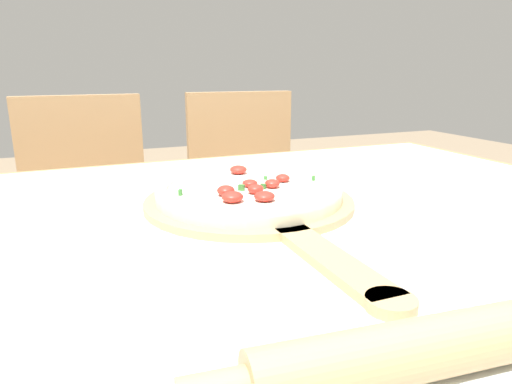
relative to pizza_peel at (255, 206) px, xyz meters
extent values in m
cube|color=#A87F51|center=(0.02, -0.04, -0.03)|extent=(1.40, 1.02, 0.03)
cylinder|color=#A87F51|center=(0.66, 0.42, -0.40)|extent=(0.06, 0.06, 0.71)
cube|color=silver|center=(0.02, -0.04, -0.01)|extent=(1.32, 0.94, 0.00)
cylinder|color=tan|center=(0.00, 0.03, 0.00)|extent=(0.34, 0.34, 0.01)
cube|color=tan|center=(0.00, -0.23, 0.00)|extent=(0.04, 0.22, 0.01)
cylinder|color=tan|center=(0.00, -0.34, 0.00)|extent=(0.05, 0.05, 0.01)
cylinder|color=beige|center=(0.00, 0.03, 0.01)|extent=(0.30, 0.30, 0.02)
torus|color=beige|center=(0.00, 0.03, 0.02)|extent=(0.30, 0.30, 0.02)
cylinder|color=white|center=(0.00, 0.03, 0.02)|extent=(0.26, 0.26, 0.00)
ellipsoid|color=red|center=(0.02, 0.12, 0.03)|extent=(0.03, 0.03, 0.02)
ellipsoid|color=red|center=(-0.01, -0.06, 0.03)|extent=(0.03, 0.03, 0.01)
ellipsoid|color=red|center=(0.07, 0.04, 0.03)|extent=(0.02, 0.02, 0.01)
ellipsoid|color=red|center=(0.00, 0.03, 0.03)|extent=(0.03, 0.03, 0.01)
ellipsoid|color=red|center=(-0.01, -0.01, 0.03)|extent=(0.03, 0.03, 0.01)
ellipsoid|color=red|center=(-0.05, -0.04, 0.03)|extent=(0.03, 0.03, 0.02)
ellipsoid|color=red|center=(0.03, 0.01, 0.03)|extent=(0.02, 0.02, 0.01)
ellipsoid|color=red|center=(-0.05, -0.01, 0.03)|extent=(0.03, 0.03, 0.02)
cube|color=#387533|center=(-0.02, 0.01, 0.03)|extent=(0.01, 0.01, 0.01)
cube|color=#387533|center=(-0.12, 0.02, 0.03)|extent=(0.01, 0.01, 0.01)
cube|color=#387533|center=(0.04, 0.03, 0.03)|extent=(0.01, 0.01, 0.01)
cube|color=#387533|center=(0.02, 0.01, 0.03)|extent=(0.01, 0.01, 0.01)
cube|color=#387533|center=(0.12, 0.03, 0.03)|extent=(0.01, 0.01, 0.01)
cube|color=#387533|center=(0.05, 0.06, 0.03)|extent=(0.01, 0.01, 0.01)
cylinder|color=tan|center=(-0.02, -0.43, 0.02)|extent=(0.32, 0.07, 0.05)
cube|color=tan|center=(-0.23, 0.71, -0.32)|extent=(0.40, 0.40, 0.02)
cube|color=tan|center=(-0.23, 0.89, -0.09)|extent=(0.38, 0.04, 0.44)
cylinder|color=tan|center=(-0.39, 0.55, -0.54)|extent=(0.04, 0.04, 0.42)
cylinder|color=tan|center=(-0.07, 0.55, -0.54)|extent=(0.04, 0.04, 0.42)
cylinder|color=tan|center=(-0.39, 0.87, -0.54)|extent=(0.04, 0.04, 0.42)
cylinder|color=tan|center=(-0.07, 0.87, -0.54)|extent=(0.04, 0.04, 0.42)
cube|color=tan|center=(0.29, 0.71, -0.32)|extent=(0.43, 0.43, 0.02)
cube|color=tan|center=(0.31, 0.89, -0.09)|extent=(0.38, 0.06, 0.44)
cylinder|color=tan|center=(0.12, 0.56, -0.54)|extent=(0.04, 0.04, 0.42)
cylinder|color=tan|center=(0.44, 0.54, -0.54)|extent=(0.04, 0.04, 0.42)
cylinder|color=tan|center=(0.14, 0.88, -0.54)|extent=(0.04, 0.04, 0.42)
cylinder|color=tan|center=(0.46, 0.86, -0.54)|extent=(0.04, 0.04, 0.42)
camera|label=1|loc=(-0.26, -0.64, 0.21)|focal=32.00mm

